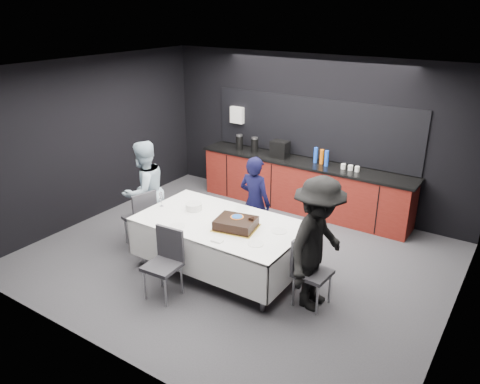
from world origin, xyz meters
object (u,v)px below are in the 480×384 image
at_px(person_right, 317,244).
at_px(person_left, 144,191).
at_px(chair_left, 142,215).
at_px(party_table, 220,230).
at_px(cake_assembly, 236,224).
at_px(champagne_flute, 161,196).
at_px(plate_stack, 194,206).
at_px(person_center, 255,202).
at_px(chair_near, 166,258).
at_px(chair_right, 307,265).

bearing_deg(person_right, person_left, 88.30).
bearing_deg(chair_left, person_left, 120.71).
bearing_deg(party_table, cake_assembly, -11.21).
relative_size(party_table, champagne_flute, 10.36).
bearing_deg(plate_stack, person_right, -3.78).
bearing_deg(person_center, person_right, 150.69).
height_order(party_table, plate_stack, plate_stack).
height_order(cake_assembly, person_right, person_right).
height_order(chair_left, chair_near, same).
bearing_deg(cake_assembly, person_right, 1.57).
bearing_deg(champagne_flute, plate_stack, 19.11).
xyz_separation_m(plate_stack, chair_left, (-0.91, -0.17, -0.30)).
bearing_deg(champagne_flute, person_center, 42.92).
distance_m(chair_right, person_left, 2.99).
bearing_deg(chair_left, chair_near, -33.52).
bearing_deg(plate_stack, person_center, 55.20).
xyz_separation_m(plate_stack, person_center, (0.56, 0.80, -0.09)).
xyz_separation_m(chair_left, person_left, (-0.13, 0.23, 0.29)).
bearing_deg(plate_stack, cake_assembly, -11.00).
height_order(party_table, chair_near, chair_near).
distance_m(chair_right, person_right, 0.35).
relative_size(cake_assembly, chair_right, 0.69).
distance_m(chair_near, person_center, 1.81).
bearing_deg(chair_right, person_left, 176.40).
relative_size(plate_stack, chair_near, 0.26).
distance_m(cake_assembly, chair_near, 1.03).
height_order(party_table, person_left, person_left).
height_order(chair_near, person_right, person_right).
relative_size(party_table, chair_left, 2.51).
height_order(chair_right, person_center, person_center).
height_order(party_table, chair_right, chair_right).
height_order(party_table, chair_left, chair_left).
relative_size(plate_stack, chair_right, 0.26).
bearing_deg(cake_assembly, party_table, 168.79).
xyz_separation_m(chair_right, person_center, (-1.36, 0.94, 0.21)).
distance_m(champagne_flute, chair_near, 1.20).
bearing_deg(chair_left, plate_stack, 10.78).
bearing_deg(chair_near, person_left, 142.63).
bearing_deg(chair_left, person_center, 33.57).
distance_m(chair_right, chair_near, 1.82).
height_order(person_center, person_right, person_right).
distance_m(chair_left, person_left, 0.39).
relative_size(chair_right, person_left, 0.56).
xyz_separation_m(person_center, person_left, (-1.60, -0.75, 0.08)).
distance_m(chair_near, person_left, 1.72).
height_order(party_table, person_right, person_right).
bearing_deg(person_right, cake_assembly, 93.32).
relative_size(party_table, person_right, 1.33).
distance_m(plate_stack, chair_left, 0.97).
height_order(champagne_flute, chair_near, champagne_flute).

